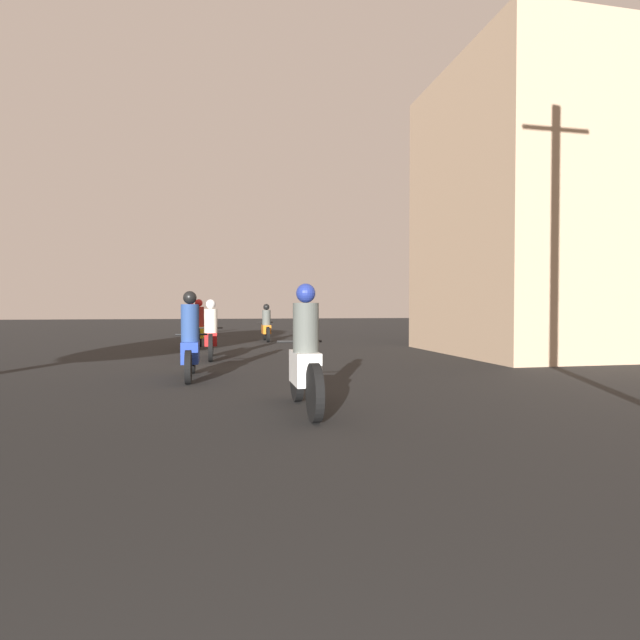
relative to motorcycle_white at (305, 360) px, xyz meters
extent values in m
cylinder|color=black|center=(0.00, 0.67, -0.31)|extent=(0.10, 0.67, 0.67)
cylinder|color=black|center=(0.00, -0.63, -0.31)|extent=(0.10, 0.67, 0.67)
cube|color=silver|center=(0.00, 0.02, -0.10)|extent=(0.30, 0.71, 0.41)
cylinder|color=black|center=(0.00, 0.44, 0.20)|extent=(0.60, 0.04, 0.04)
cylinder|color=#4C514C|center=(0.00, -0.05, 0.40)|extent=(0.32, 0.32, 0.61)
sphere|color=navy|center=(0.00, -0.05, 0.83)|extent=(0.24, 0.24, 0.24)
cylinder|color=black|center=(-1.56, 3.95, -0.35)|extent=(0.10, 0.58, 0.58)
cylinder|color=black|center=(-1.56, 2.55, -0.35)|extent=(0.10, 0.58, 0.58)
cube|color=#1E389E|center=(-1.56, 3.25, -0.16)|extent=(0.30, 0.76, 0.39)
cylinder|color=black|center=(-1.56, 3.71, 0.14)|extent=(0.60, 0.04, 0.04)
cylinder|color=navy|center=(-1.56, 3.18, 0.37)|extent=(0.32, 0.32, 0.68)
sphere|color=black|center=(-1.56, 3.18, 0.83)|extent=(0.24, 0.24, 0.24)
cylinder|color=black|center=(-1.24, 7.50, -0.31)|extent=(0.10, 0.67, 0.67)
cylinder|color=black|center=(-1.24, 6.07, -0.31)|extent=(0.10, 0.67, 0.67)
cube|color=red|center=(-1.24, 6.78, -0.14)|extent=(0.30, 0.75, 0.33)
cylinder|color=black|center=(-1.24, 7.25, 0.12)|extent=(0.60, 0.04, 0.04)
cylinder|color=silver|center=(-1.24, 6.71, 0.32)|extent=(0.32, 0.32, 0.60)
sphere|color=silver|center=(-1.24, 6.71, 0.74)|extent=(0.24, 0.24, 0.24)
cylinder|color=black|center=(-1.66, 10.94, -0.31)|extent=(0.10, 0.67, 0.67)
cylinder|color=black|center=(-1.66, 9.45, -0.31)|extent=(0.10, 0.67, 0.67)
cube|color=gold|center=(-1.66, 10.20, -0.13)|extent=(0.30, 0.90, 0.35)
cylinder|color=black|center=(-1.66, 10.68, 0.15)|extent=(0.60, 0.04, 0.04)
cylinder|color=maroon|center=(-1.66, 10.11, 0.36)|extent=(0.32, 0.32, 0.64)
sphere|color=#A51919|center=(-1.66, 10.11, 0.80)|extent=(0.24, 0.24, 0.24)
cylinder|color=black|center=(0.76, 13.82, -0.35)|extent=(0.10, 0.58, 0.58)
cylinder|color=black|center=(0.76, 12.48, -0.35)|extent=(0.10, 0.58, 0.58)
cube|color=orange|center=(0.76, 13.15, -0.19)|extent=(0.30, 0.88, 0.33)
cylinder|color=black|center=(0.76, 13.58, 0.08)|extent=(0.60, 0.04, 0.04)
cylinder|color=#4C514C|center=(0.76, 13.06, 0.27)|extent=(0.32, 0.32, 0.58)
sphere|color=black|center=(0.76, 13.06, 0.68)|extent=(0.24, 0.24, 0.24)
cylinder|color=black|center=(-2.33, 19.11, -0.35)|extent=(0.10, 0.59, 0.59)
cylinder|color=black|center=(-2.33, 17.63, -0.35)|extent=(0.10, 0.59, 0.59)
cube|color=#ADADB2|center=(-2.33, 18.37, -0.15)|extent=(0.30, 0.75, 0.40)
cylinder|color=black|center=(-2.33, 18.85, 0.15)|extent=(0.60, 0.04, 0.04)
cylinder|color=#4C514C|center=(-2.33, 18.29, 0.38)|extent=(0.32, 0.32, 0.65)
sphere|color=#A51919|center=(-2.33, 18.29, 0.83)|extent=(0.24, 0.24, 0.24)
cube|color=tan|center=(7.92, 6.50, 3.32)|extent=(5.54, 5.99, 7.94)
camera|label=1|loc=(-1.06, -6.12, 0.65)|focal=28.00mm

